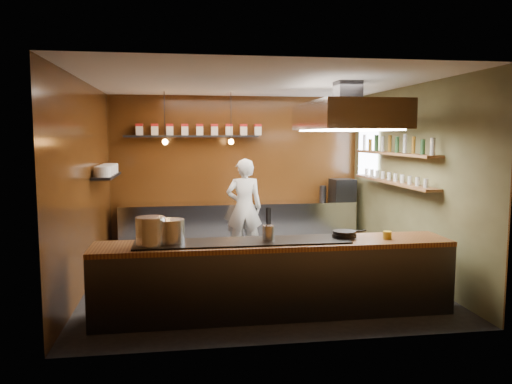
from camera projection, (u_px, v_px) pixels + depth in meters
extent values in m
plane|color=black|center=(256.00, 278.00, 7.79)|extent=(5.00, 5.00, 0.00)
plane|color=#341C09|center=(237.00, 171.00, 10.08)|extent=(5.00, 0.00, 5.00)
plane|color=#341C09|center=(86.00, 185.00, 7.25)|extent=(0.00, 5.00, 5.00)
plane|color=#4E4B2C|center=(410.00, 180.00, 7.99)|extent=(0.00, 5.00, 5.00)
plane|color=silver|center=(256.00, 83.00, 7.45)|extent=(5.00, 5.00, 0.00)
plane|color=white|center=(368.00, 152.00, 9.61)|extent=(0.00, 1.00, 1.00)
cube|color=silver|center=(239.00, 225.00, 9.87)|extent=(4.60, 0.65, 0.90)
cube|color=#38383D|center=(275.00, 280.00, 6.17)|extent=(4.40, 0.70, 0.86)
cube|color=brown|center=(275.00, 244.00, 6.12)|extent=(4.40, 0.72, 0.06)
cube|color=black|center=(243.00, 242.00, 6.05)|extent=(2.60, 0.55, 0.02)
cube|color=black|center=(192.00, 136.00, 9.73)|extent=(2.60, 0.26, 0.04)
cube|color=black|center=(107.00, 176.00, 8.25)|extent=(0.30, 1.40, 0.04)
cube|color=brown|center=(393.00, 153.00, 8.22)|extent=(0.26, 2.80, 0.04)
cube|color=brown|center=(392.00, 182.00, 8.27)|extent=(0.26, 2.80, 0.04)
cube|color=#38383D|center=(348.00, 92.00, 7.27)|extent=(0.35, 0.35, 0.30)
cube|color=silver|center=(347.00, 116.00, 7.31)|extent=(1.20, 2.00, 0.40)
cube|color=white|center=(347.00, 130.00, 7.33)|extent=(1.00, 1.80, 0.02)
cylinder|color=black|center=(165.00, 117.00, 8.96)|extent=(0.01, 0.01, 0.90)
sphere|color=orange|center=(165.00, 142.00, 9.01)|extent=(0.10, 0.10, 0.10)
cylinder|color=black|center=(231.00, 117.00, 9.14)|extent=(0.01, 0.01, 0.90)
sphere|color=orange|center=(231.00, 142.00, 9.19)|extent=(0.10, 0.10, 0.10)
cube|color=beige|center=(139.00, 131.00, 9.57)|extent=(0.13, 0.13, 0.17)
cube|color=#A41514|center=(139.00, 125.00, 9.55)|extent=(0.13, 0.13, 0.05)
cube|color=beige|center=(155.00, 131.00, 9.61)|extent=(0.13, 0.13, 0.17)
cube|color=#A41514|center=(155.00, 125.00, 9.60)|extent=(0.13, 0.13, 0.05)
cube|color=beige|center=(170.00, 131.00, 9.65)|extent=(0.13, 0.13, 0.17)
cube|color=#A41514|center=(170.00, 125.00, 9.64)|extent=(0.14, 0.13, 0.05)
cube|color=beige|center=(185.00, 131.00, 9.69)|extent=(0.13, 0.13, 0.17)
cube|color=#A41514|center=(185.00, 125.00, 9.68)|extent=(0.13, 0.13, 0.05)
cube|color=beige|center=(200.00, 131.00, 9.74)|extent=(0.13, 0.13, 0.17)
cube|color=#A41514|center=(200.00, 125.00, 9.72)|extent=(0.14, 0.13, 0.05)
cube|color=beige|center=(214.00, 131.00, 9.78)|extent=(0.13, 0.13, 0.17)
cube|color=#A41514|center=(214.00, 125.00, 9.77)|extent=(0.14, 0.13, 0.05)
cube|color=beige|center=(229.00, 131.00, 9.82)|extent=(0.13, 0.13, 0.17)
cube|color=#A41514|center=(229.00, 125.00, 9.81)|extent=(0.14, 0.13, 0.05)
cube|color=beige|center=(243.00, 131.00, 9.86)|extent=(0.13, 0.13, 0.17)
cube|color=#A41514|center=(243.00, 125.00, 9.85)|extent=(0.14, 0.13, 0.05)
cube|color=beige|center=(258.00, 131.00, 9.91)|extent=(0.13, 0.13, 0.17)
cube|color=#A41514|center=(258.00, 125.00, 9.90)|extent=(0.14, 0.13, 0.05)
cylinder|color=white|center=(103.00, 172.00, 7.79)|extent=(0.26, 0.26, 0.16)
cylinder|color=white|center=(105.00, 170.00, 8.09)|extent=(0.26, 0.26, 0.16)
cylinder|color=white|center=(108.00, 169.00, 8.38)|extent=(0.26, 0.26, 0.16)
cylinder|color=white|center=(110.00, 168.00, 8.68)|extent=(0.26, 0.26, 0.16)
cylinder|color=silver|center=(433.00, 147.00, 6.92)|extent=(0.06, 0.06, 0.24)
cylinder|color=#2D5933|center=(423.00, 146.00, 7.21)|extent=(0.06, 0.06, 0.24)
cylinder|color=#8C601E|center=(413.00, 146.00, 7.49)|extent=(0.06, 0.06, 0.24)
cylinder|color=silver|center=(405.00, 145.00, 7.77)|extent=(0.06, 0.06, 0.24)
cylinder|color=#2D5933|center=(397.00, 145.00, 8.06)|extent=(0.06, 0.06, 0.24)
cylinder|color=#8C601E|center=(390.00, 145.00, 8.34)|extent=(0.06, 0.06, 0.24)
cylinder|color=silver|center=(383.00, 144.00, 8.63)|extent=(0.06, 0.06, 0.24)
cylinder|color=#2D5933|center=(376.00, 144.00, 8.91)|extent=(0.06, 0.06, 0.24)
cylinder|color=#8C601E|center=(370.00, 144.00, 9.19)|extent=(0.06, 0.06, 0.24)
cylinder|color=silver|center=(365.00, 144.00, 9.48)|extent=(0.06, 0.06, 0.24)
cylinder|color=silver|center=(426.00, 183.00, 7.13)|extent=(0.07, 0.07, 0.13)
cylinder|color=silver|center=(418.00, 182.00, 7.38)|extent=(0.07, 0.07, 0.13)
cylinder|color=silver|center=(410.00, 180.00, 7.63)|extent=(0.07, 0.07, 0.13)
cylinder|color=silver|center=(402.00, 179.00, 7.88)|extent=(0.07, 0.07, 0.13)
cylinder|color=silver|center=(396.00, 177.00, 8.13)|extent=(0.07, 0.07, 0.13)
cylinder|color=silver|center=(389.00, 176.00, 8.38)|extent=(0.07, 0.07, 0.13)
cylinder|color=silver|center=(383.00, 175.00, 8.64)|extent=(0.07, 0.07, 0.13)
cylinder|color=silver|center=(377.00, 174.00, 8.89)|extent=(0.07, 0.07, 0.13)
cylinder|color=silver|center=(372.00, 173.00, 9.14)|extent=(0.07, 0.07, 0.13)
cylinder|color=silver|center=(367.00, 172.00, 9.39)|extent=(0.07, 0.07, 0.13)
cylinder|color=silver|center=(150.00, 231.00, 5.80)|extent=(0.38, 0.38, 0.33)
cylinder|color=silver|center=(171.00, 231.00, 5.91)|extent=(0.40, 0.40, 0.29)
cylinder|color=silver|center=(268.00, 233.00, 6.08)|extent=(0.16, 0.16, 0.18)
cylinder|color=black|center=(344.00, 235.00, 6.29)|extent=(0.31, 0.31, 0.04)
cylinder|color=black|center=(344.00, 232.00, 6.29)|extent=(0.29, 0.29, 0.04)
cylinder|color=black|center=(360.00, 231.00, 6.38)|extent=(0.18, 0.07, 0.02)
cylinder|color=gold|center=(387.00, 235.00, 6.26)|extent=(0.14, 0.14, 0.10)
cube|color=black|center=(342.00, 190.00, 10.08)|extent=(0.48, 0.46, 0.44)
imported|color=white|center=(244.00, 207.00, 9.17)|extent=(0.67, 0.45, 1.80)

